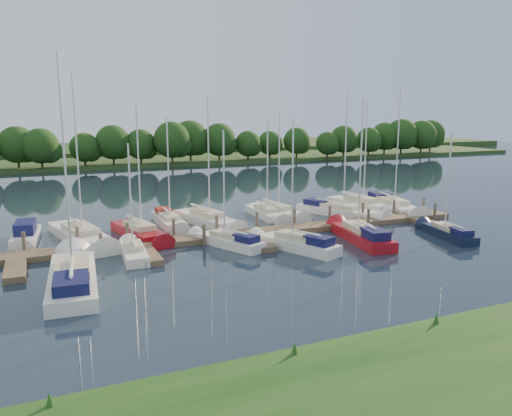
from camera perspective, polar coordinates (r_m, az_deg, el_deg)
name	(u,v)px	position (r m, az deg, el deg)	size (l,w,h in m)	color
ground	(291,265)	(31.98, 3.98, -6.50)	(260.00, 260.00, 0.00)	#1A2734
near_bank	(504,385)	(20.22, 26.50, -17.67)	(90.00, 10.00, 0.50)	#164112
dock	(247,236)	(38.30, -1.07, -3.24)	(40.00, 6.00, 0.40)	brown
mooring_pilings	(241,228)	(39.22, -1.70, -2.31)	(38.24, 2.84, 2.00)	#473D33
far_shore	(117,160)	(103.42, -15.63, 5.33)	(180.00, 30.00, 0.60)	#254219
distant_hill	(102,149)	(128.12, -17.24, 6.42)	(220.00, 40.00, 1.40)	#334E22
treeline	(124,144)	(90.25, -14.88, 7.05)	(144.95, 9.48, 8.25)	#38281C
motorboat	(26,237)	(41.06, -24.82, -3.03)	(2.15, 6.02, 1.94)	white
sailboat_n_2	(82,238)	(39.80, -19.29, -3.21)	(4.29, 10.36, 12.91)	white
sailboat_n_3	(140,234)	(39.71, -13.08, -2.90)	(3.36, 8.28, 10.53)	maroon
sailboat_n_4	(169,221)	(43.67, -9.91, -1.49)	(1.85, 7.47, 9.52)	white
sailboat_n_5	(208,221)	(43.26, -5.52, -1.53)	(3.84, 8.87, 11.31)	white
sailboat_n_6	(266,214)	(46.15, 1.18, -0.72)	(1.79, 7.09, 9.11)	white
sailboat_n_7	(277,213)	(46.97, 2.45, -0.52)	(2.78, 7.84, 9.93)	white
sailboat_n_8	(340,212)	(47.68, 9.53, -0.43)	(5.31, 9.05, 11.66)	white
sailboat_n_9	(361,206)	(51.33, 11.92, 0.24)	(3.60, 8.51, 10.88)	white
sailboat_n_10	(392,206)	(51.67, 15.32, 0.20)	(3.97, 10.07, 12.55)	white
sailboat_s_0	(73,279)	(30.17, -20.20, -7.58)	(3.14, 10.52, 13.20)	white
sailboat_s_1	(133,253)	(34.62, -13.84, -4.98)	(1.80, 6.12, 7.89)	white
sailboat_s_2	(228,242)	(36.19, -3.18, -3.89)	(3.85, 6.58, 8.72)	white
sailboat_s_3	(296,245)	(35.34, 4.64, -4.25)	(4.09, 7.20, 9.57)	white
sailboat_s_4	(361,236)	(38.46, 11.87, -3.19)	(3.19, 8.57, 10.97)	maroon
sailboat_s_5	(447,233)	(41.45, 21.03, -2.72)	(2.60, 6.56, 8.40)	black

